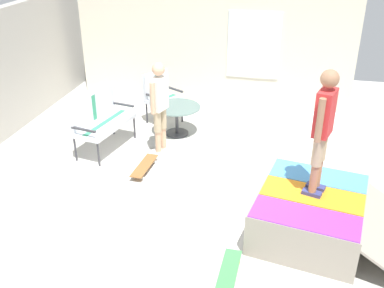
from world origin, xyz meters
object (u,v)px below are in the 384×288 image
object	(u,v)px
person_watching	(159,102)
skateboard_by_bench	(144,166)
person_skater	(323,125)
patio_bench	(99,116)
patio_chair_near_house	(160,93)
patio_table	(177,115)
skateboard_spare	(228,273)
skate_ramp	(312,214)

from	to	relation	value
person_watching	skateboard_by_bench	bearing A→B (deg)	172.94
person_skater	skateboard_by_bench	xyz separation A→B (m)	(1.00, 2.62, -1.44)
patio_bench	patio_chair_near_house	bearing A→B (deg)	-27.04
patio_table	skateboard_by_bench	xyz separation A→B (m)	(-1.48, 0.18, -0.32)
patio_bench	skateboard_by_bench	distance (m)	1.30
patio_chair_near_house	skateboard_by_bench	distance (m)	2.11
patio_table	skateboard_spare	xyz separation A→B (m)	(-3.65, -1.53, -0.32)
patio_table	skateboard_by_bench	size ratio (longest dim) A/B	1.11
patio_bench	person_watching	xyz separation A→B (m)	(0.07, -1.10, 0.33)
patio_table	patio_bench	bearing A→B (deg)	125.91
skate_ramp	person_watching	world-z (taller)	person_watching
skate_ramp	patio_chair_near_house	xyz separation A→B (m)	(3.09, 2.94, 0.32)
person_skater	patio_chair_near_house	bearing A→B (deg)	44.04
skate_ramp	person_skater	world-z (taller)	person_skater
skateboard_spare	patio_bench	bearing A→B (deg)	44.32
skateboard_by_bench	skateboard_spare	bearing A→B (deg)	-141.67
patio_bench	patio_table	size ratio (longest dim) A/B	1.48
skate_ramp	patio_chair_near_house	world-z (taller)	patio_chair_near_house
skateboard_by_bench	person_skater	bearing A→B (deg)	-110.95
patio_bench	patio_table	bearing A→B (deg)	-54.09
skate_ramp	skateboard_spare	world-z (taller)	skate_ramp
person_watching	patio_bench	bearing A→B (deg)	93.76
patio_bench	skateboard_by_bench	world-z (taller)	patio_bench
patio_bench	person_watching	world-z (taller)	person_watching
patio_bench	person_skater	xyz separation A→B (m)	(-1.63, -3.63, 0.91)
skate_ramp	patio_bench	size ratio (longest dim) A/B	1.74
patio_bench	person_skater	bearing A→B (deg)	-114.12
patio_table	skateboard_spare	bearing A→B (deg)	-157.20
skateboard_by_bench	skateboard_spare	distance (m)	2.76
patio_table	patio_chair_near_house	bearing A→B (deg)	41.70
patio_chair_near_house	person_skater	world-z (taller)	person_skater
skateboard_by_bench	patio_bench	bearing A→B (deg)	58.37
skateboard_spare	patio_table	bearing A→B (deg)	22.80
patio_table	skateboard_spare	distance (m)	3.97
person_skater	skateboard_spare	xyz separation A→B (m)	(-1.16, 0.91, -1.44)
skate_ramp	skateboard_by_bench	xyz separation A→B (m)	(1.08, 2.64, -0.21)
person_skater	skate_ramp	bearing A→B (deg)	-165.03
person_watching	person_skater	size ratio (longest dim) A/B	1.01
skate_ramp	person_skater	distance (m)	1.23
patio_table	skateboard_spare	world-z (taller)	patio_table
patio_table	skate_ramp	bearing A→B (deg)	-136.08
patio_table	skateboard_by_bench	bearing A→B (deg)	173.15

